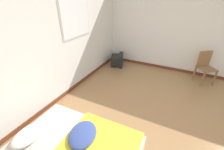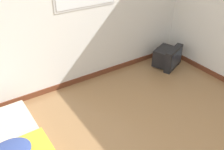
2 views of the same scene
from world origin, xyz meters
TOP-DOWN VIEW (x-y plane):
  - wall_back at (0.01, 2.46)m, footprint 7.69×0.08m
  - crt_tv at (2.20, 2.00)m, footprint 0.61×0.55m

SIDE VIEW (x-z plane):
  - crt_tv at x=2.20m, z-range -0.01..0.39m
  - wall_back at x=0.01m, z-range -0.01..2.59m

